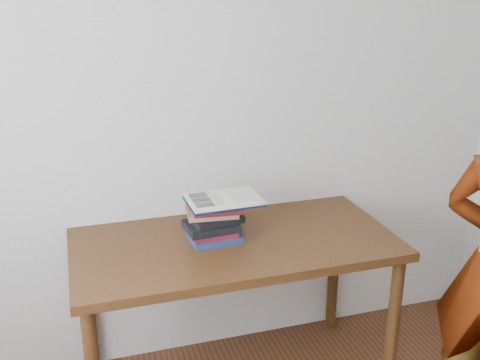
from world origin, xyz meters
name	(u,v)px	position (x,y,z in m)	size (l,w,h in m)	color
room_shell	(337,164)	(-0.08, 0.01, 1.63)	(3.54, 3.54, 2.62)	beige
desk	(235,258)	(0.12, 1.38, 0.71)	(1.51, 0.75, 0.81)	#472B11
book_stack	(214,223)	(0.03, 1.40, 0.90)	(0.27, 0.20, 0.19)	#192C4B
open_book	(224,200)	(0.08, 1.40, 1.01)	(0.34, 0.24, 0.03)	black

